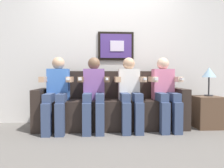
{
  "coord_description": "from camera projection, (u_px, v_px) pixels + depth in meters",
  "views": [
    {
      "loc": [
        -0.19,
        -2.92,
        0.82
      ],
      "look_at": [
        0.0,
        0.15,
        0.7
      ],
      "focal_mm": 32.86,
      "sensor_mm": 36.0,
      "label": 1
    }
  ],
  "objects": [
    {
      "name": "ground_plane",
      "position": [
        113.0,
        133.0,
        2.96
      ],
      "size": [
        6.15,
        6.15,
        0.0
      ],
      "primitive_type": "plane",
      "color": "#66605B"
    },
    {
      "name": "back_wall_assembly",
      "position": [
        110.0,
        49.0,
        3.67
      ],
      "size": [
        4.73,
        0.1,
        2.6
      ],
      "color": "silver",
      "rests_on": "ground_plane"
    },
    {
      "name": "couch",
      "position": [
        111.0,
        108.0,
        3.27
      ],
      "size": [
        2.33,
        0.58,
        0.9
      ],
      "color": "#2D231E",
      "rests_on": "ground_plane"
    },
    {
      "name": "person_leftmost",
      "position": [
        57.0,
        90.0,
        3.04
      ],
      "size": [
        0.46,
        0.56,
        1.11
      ],
      "color": "#3F72CC",
      "rests_on": "ground_plane"
    },
    {
      "name": "person_left_center",
      "position": [
        94.0,
        90.0,
        3.07
      ],
      "size": [
        0.46,
        0.56,
        1.11
      ],
      "color": "#8C59A5",
      "rests_on": "ground_plane"
    },
    {
      "name": "person_right_center",
      "position": [
        130.0,
        90.0,
        3.11
      ],
      "size": [
        0.46,
        0.56,
        1.11
      ],
      "color": "white",
      "rests_on": "ground_plane"
    },
    {
      "name": "person_rightmost",
      "position": [
        165.0,
        90.0,
        3.14
      ],
      "size": [
        0.46,
        0.56,
        1.11
      ],
      "color": "pink",
      "rests_on": "ground_plane"
    },
    {
      "name": "side_table_right",
      "position": [
        206.0,
        112.0,
        3.26
      ],
      "size": [
        0.4,
        0.4,
        0.5
      ],
      "color": "brown",
      "rests_on": "ground_plane"
    },
    {
      "name": "table_lamp",
      "position": [
        209.0,
        74.0,
        3.27
      ],
      "size": [
        0.22,
        0.22,
        0.46
      ],
      "color": "#333338",
      "rests_on": "side_table_right"
    }
  ]
}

